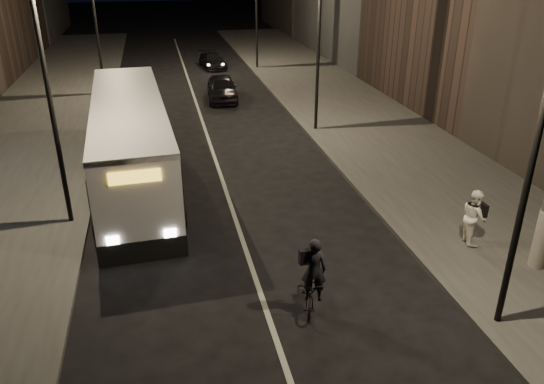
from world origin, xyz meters
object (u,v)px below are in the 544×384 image
pedestrian_woman (474,217)px  car_far (213,61)px  streetlight_left_near (54,69)px  city_bus (131,139)px  car_mid (141,82)px  car_near (222,88)px  streetlight_right_mid (314,25)px  cyclist_on_bicycle (311,284)px  streetlight_right_near (530,123)px  streetlight_left_far (98,9)px

pedestrian_woman → car_far: (-4.81, 29.54, -0.49)m
streetlight_left_near → car_far: bearing=73.3°
car_far → city_bus: bearing=-112.5°
car_mid → car_far: (5.56, 6.52, -0.07)m
pedestrian_woman → car_near: pedestrian_woman is taller
streetlight_right_mid → streetlight_left_near: same height
cyclist_on_bicycle → car_far: size_ratio=0.55×
city_bus → cyclist_on_bicycle: 10.66m
streetlight_right_near → car_far: 33.73m
car_near → pedestrian_woman: bearing=-70.6°
streetlight_right_near → car_mid: size_ratio=2.10×
streetlight_right_near → streetlight_left_far: bearing=112.3°
car_near → cyclist_on_bicycle: bearing=-87.2°
streetlight_right_near → city_bus: streetlight_right_near is taller
car_near → car_mid: size_ratio=1.14×
city_bus → pedestrian_woman: size_ratio=7.09×
streetlight_right_mid → car_mid: bearing=128.9°
cyclist_on_bicycle → pedestrian_woman: 6.20m
streetlight_left_near → streetlight_left_far: same height
city_bus → streetlight_right_near: bearing=-55.0°
car_near → car_far: (0.56, 9.89, -0.18)m
streetlight_left_far → city_bus: bearing=-82.8°
car_mid → streetlight_right_near: bearing=114.4°
pedestrian_woman → car_far: size_ratio=0.46×
streetlight_left_near → streetlight_right_mid: bearing=36.9°
car_near → car_mid: 6.03m
cyclist_on_bicycle → car_near: cyclist_on_bicycle is taller
streetlight_right_mid → pedestrian_woman: streetlight_right_mid is taller
streetlight_left_near → car_near: bearing=65.4°
cyclist_on_bicycle → car_far: bearing=105.2°
streetlight_right_near → streetlight_left_near: size_ratio=1.00×
car_near → car_mid: (-5.00, 3.36, -0.12)m
car_mid → streetlight_left_near: bearing=90.3°
streetlight_right_mid → pedestrian_woman: size_ratio=4.51×
streetlight_right_near → streetlight_left_far: 28.10m
streetlight_left_far → pedestrian_woman: bearing=-60.9°
streetlight_left_far → car_far: streetlight_left_far is taller
car_mid → car_far: bearing=-124.0°
car_far → streetlight_right_mid: bearing=-87.8°
streetlight_right_near → streetlight_right_mid: size_ratio=1.00×
streetlight_left_near → car_mid: 19.42m
streetlight_right_mid → car_far: bearing=100.1°
streetlight_right_near → car_near: 24.09m
city_bus → car_mid: (0.16, 15.48, -1.21)m
streetlight_left_far → cyclist_on_bicycle: size_ratio=3.76×
streetlight_right_mid → car_mid: size_ratio=2.10×
city_bus → car_mid: city_bus is taller
streetlight_right_mid → pedestrian_woman: 13.14m
streetlight_left_near → car_far: size_ratio=2.07×
streetlight_left_near → car_near: 17.50m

